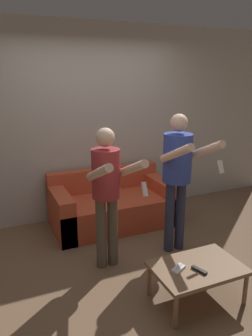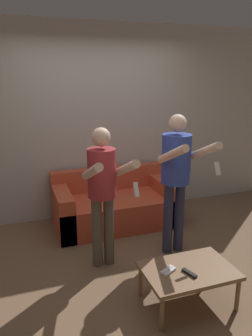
{
  "view_description": "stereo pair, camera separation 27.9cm",
  "coord_description": "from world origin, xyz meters",
  "views": [
    {
      "loc": [
        -1.36,
        -2.84,
        2.02
      ],
      "look_at": [
        0.14,
        0.6,
        0.94
      ],
      "focal_mm": 35.0,
      "sensor_mm": 36.0,
      "label": 1
    },
    {
      "loc": [
        -1.1,
        -2.95,
        2.02
      ],
      "look_at": [
        0.14,
        0.6,
        0.94
      ],
      "focal_mm": 35.0,
      "sensor_mm": 36.0,
      "label": 2
    }
  ],
  "objects": [
    {
      "name": "coffee_table",
      "position": [
        0.26,
        -0.73,
        0.31
      ],
      "size": [
        0.81,
        0.54,
        0.35
      ],
      "color": "#846042",
      "rests_on": "ground_plane"
    },
    {
      "name": "person_standing_right",
      "position": [
        0.56,
        0.12,
        1.0
      ],
      "size": [
        0.44,
        0.71,
        1.61
      ],
      "color": "#282D47",
      "rests_on": "ground_plane"
    },
    {
      "name": "person_standing_left",
      "position": [
        -0.28,
        0.12,
        0.93
      ],
      "size": [
        0.41,
        0.73,
        1.51
      ],
      "color": "brown",
      "rests_on": "ground_plane"
    },
    {
      "name": "couch",
      "position": [
        0.14,
        1.09,
        0.26
      ],
      "size": [
        1.63,
        0.86,
        0.72
      ],
      "color": "#C64C2D",
      "rests_on": "ground_plane"
    },
    {
      "name": "remote_near",
      "position": [
        0.23,
        -0.8,
        0.36
      ],
      "size": [
        0.08,
        0.15,
        0.02
      ],
      "color": "black",
      "rests_on": "coffee_table"
    },
    {
      "name": "remote_far",
      "position": [
        0.07,
        -0.7,
        0.36
      ],
      "size": [
        0.15,
        0.1,
        0.02
      ],
      "color": "white",
      "rests_on": "coffee_table"
    },
    {
      "name": "ground_plane",
      "position": [
        0.0,
        0.0,
        0.0
      ],
      "size": [
        14.0,
        14.0,
        0.0
      ],
      "primitive_type": "plane",
      "color": "brown"
    },
    {
      "name": "remote_mid",
      "position": [
        0.07,
        -0.73,
        0.36
      ],
      "size": [
        0.15,
        0.1,
        0.02
      ],
      "color": "white",
      "rests_on": "coffee_table"
    },
    {
      "name": "wall_back",
      "position": [
        0.0,
        1.56,
        1.35
      ],
      "size": [
        6.4,
        0.06,
        2.7
      ],
      "color": "#B7B2A8",
      "rests_on": "ground_plane"
    }
  ]
}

